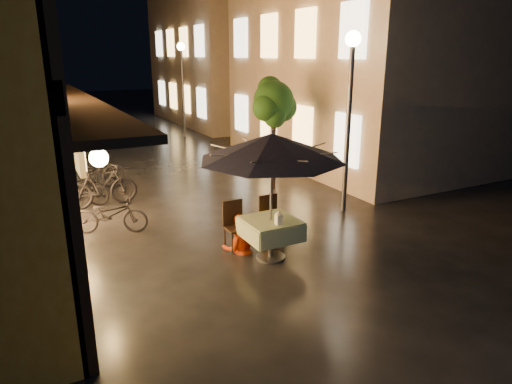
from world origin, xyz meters
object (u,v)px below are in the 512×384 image
patio_umbrella (272,147)px  table_lantern (279,217)px  streetlamp_near (350,91)px  cafe_table (271,229)px  bicycle_0 (110,214)px  person_orange (240,215)px  person_yellow (271,212)px

patio_umbrella → table_lantern: patio_umbrella is taller
patio_umbrella → table_lantern: 1.26m
streetlamp_near → table_lantern: bearing=-147.9°
streetlamp_near → cafe_table: streetlamp_near is taller
table_lantern → streetlamp_near: bearing=32.1°
table_lantern → bicycle_0: bearing=129.1°
streetlamp_near → person_orange: 4.07m
streetlamp_near → person_yellow: bearing=-159.3°
person_yellow → cafe_table: bearing=63.1°
person_orange → person_yellow: person_orange is taller
person_yellow → streetlamp_near: bearing=-156.1°
cafe_table → patio_umbrella: 1.56m
cafe_table → patio_umbrella: size_ratio=0.37×
patio_umbrella → person_orange: 1.57m
person_yellow → bicycle_0: (-2.77, 2.14, -0.27)m
streetlamp_near → bicycle_0: size_ratio=2.65×
patio_umbrella → bicycle_0: (-2.44, 2.72, -1.73)m
streetlamp_near → cafe_table: (-2.93, -1.55, -2.33)m
table_lantern → person_orange: bearing=112.8°
person_orange → person_yellow: bearing=-161.7°
table_lantern → person_orange: (-0.37, 0.87, -0.19)m
cafe_table → table_lantern: table_lantern is taller
table_lantern → person_orange: 0.96m
cafe_table → bicycle_0: (-2.44, 2.72, -0.17)m
streetlamp_near → person_yellow: 3.56m
streetlamp_near → patio_umbrella: bearing=-152.0°
person_orange → bicycle_0: person_orange is taller
person_orange → bicycle_0: (-2.08, 2.13, -0.31)m
bicycle_0 → person_yellow: bearing=-104.4°
streetlamp_near → cafe_table: size_ratio=4.27×
bicycle_0 → table_lantern: bearing=-117.5°
person_orange → patio_umbrella: bearing=141.3°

